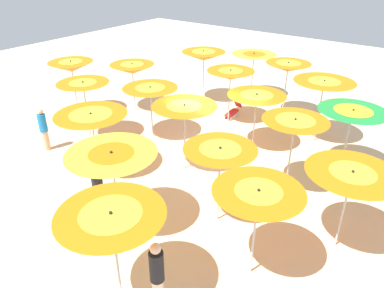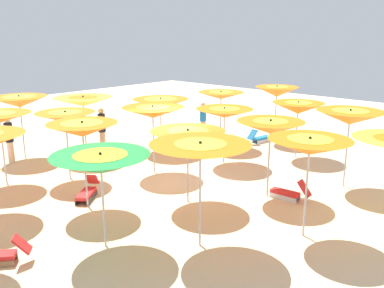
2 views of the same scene
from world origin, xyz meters
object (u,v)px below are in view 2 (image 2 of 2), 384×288
at_px(beach_umbrella_0, 277,92).
at_px(lounger_1, 260,138).
at_px(beach_umbrella_4, 19,102).
at_px(beachgoer_1, 102,129).
at_px(beachgoer_2, 203,119).
at_px(beach_umbrella_2, 161,103).
at_px(beach_umbrella_8, 65,117).
at_px(beachgoer_0, 9,139).
at_px(lounger_2, 289,193).
at_px(beach_umbrella_3, 83,101).
at_px(beach_umbrella_5, 298,108).
at_px(beach_umbrella_10, 350,117).
at_px(beach_umbrella_11, 270,127).
at_px(beach_umbrella_17, 200,151).
at_px(lounger_3, 87,192).
at_px(beach_umbrella_7, 153,112).
at_px(beach_umbrella_6, 224,113).
at_px(beach_umbrella_13, 82,130).
at_px(beach_umbrella_18, 101,164).
at_px(beach_umbrella_12, 188,137).
at_px(beach_umbrella_16, 310,147).
at_px(beach_umbrella_1, 221,95).

height_order(beach_umbrella_0, lounger_1, beach_umbrella_0).
xyz_separation_m(beach_umbrella_4, beachgoer_1, (2.55, -1.66, -1.25)).
relative_size(beach_umbrella_0, lounger_1, 1.92).
relative_size(beach_umbrella_0, beachgoer_2, 1.52).
bearing_deg(beach_umbrella_2, lounger_1, -32.79).
relative_size(beach_umbrella_8, beachgoer_0, 1.32).
bearing_deg(lounger_2, beach_umbrella_0, -59.08).
distance_m(beach_umbrella_3, beach_umbrella_5, 8.35).
height_order(beach_umbrella_10, beach_umbrella_11, beach_umbrella_10).
xyz_separation_m(beach_umbrella_17, lounger_3, (-0.15, 4.33, -2.06)).
xyz_separation_m(beach_umbrella_17, lounger_2, (3.83, -0.12, -2.05)).
bearing_deg(beachgoer_0, beach_umbrella_5, -153.41).
distance_m(beach_umbrella_0, beach_umbrella_11, 6.85).
distance_m(beach_umbrella_7, lounger_3, 3.60).
distance_m(beach_umbrella_3, lounger_1, 7.84).
relative_size(beach_umbrella_5, lounger_2, 1.83).
xyz_separation_m(beach_umbrella_6, beachgoer_0, (-5.47, 5.87, -0.98)).
bearing_deg(beach_umbrella_5, beachgoer_1, 127.47).
height_order(beach_umbrella_5, beach_umbrella_10, beach_umbrella_10).
relative_size(beach_umbrella_5, beach_umbrella_17, 0.89).
distance_m(beach_umbrella_4, beachgoer_2, 7.97).
xyz_separation_m(beach_umbrella_13, lounger_2, (4.31, -3.96, -2.02)).
distance_m(lounger_3, beachgoer_1, 5.14).
bearing_deg(beach_umbrella_18, beach_umbrella_2, 37.66).
distance_m(beach_umbrella_12, beach_umbrella_18, 3.23).
xyz_separation_m(beach_umbrella_10, beachgoer_2, (1.86, 7.61, -1.39)).
relative_size(beach_umbrella_11, beach_umbrella_16, 0.95).
height_order(lounger_1, lounger_3, lounger_1).
bearing_deg(beach_umbrella_13, beach_umbrella_7, 14.37).
height_order(beach_umbrella_13, lounger_1, beach_umbrella_13).
height_order(beach_umbrella_11, beachgoer_0, beach_umbrella_11).
bearing_deg(beach_umbrella_16, beach_umbrella_17, 143.29).
xyz_separation_m(beach_umbrella_3, lounger_2, (1.42, -8.32, -1.97)).
bearing_deg(beach_umbrella_2, beach_umbrella_3, 149.95).
bearing_deg(lounger_3, beach_umbrella_6, 133.95).
relative_size(beach_umbrella_1, beach_umbrella_6, 1.13).
bearing_deg(beach_umbrella_17, beach_umbrella_4, 86.31).
relative_size(beach_umbrella_1, beach_umbrella_3, 0.99).
bearing_deg(beachgoer_0, beach_umbrella_12, 173.02).
xyz_separation_m(beach_umbrella_5, beach_umbrella_7, (-5.08, 2.74, 0.19)).
relative_size(beach_umbrella_1, lounger_2, 1.97).
bearing_deg(beachgoer_1, beach_umbrella_1, -62.62).
distance_m(beach_umbrella_8, beach_umbrella_10, 9.04).
distance_m(beach_umbrella_3, beach_umbrella_13, 5.23).
relative_size(beach_umbrella_5, beach_umbrella_7, 0.93).
xyz_separation_m(beach_umbrella_16, beach_umbrella_17, (-2.06, 1.54, 0.03)).
bearing_deg(beach_umbrella_4, beachgoer_0, -151.60).
bearing_deg(beach_umbrella_0, beach_umbrella_7, 173.62).
bearing_deg(beachgoer_2, lounger_1, 153.79).
relative_size(beach_umbrella_5, beach_umbrella_8, 0.96).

